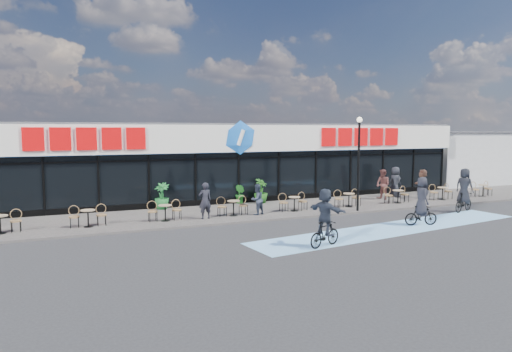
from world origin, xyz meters
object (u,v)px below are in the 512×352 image
(potted_plant_left, at_px, (162,196))
(potted_plant_mid, at_px, (261,191))
(lamp_post, at_px, (359,155))
(potted_plant_right, at_px, (240,194))
(cyclist_b, at_px, (464,194))
(patron_right, at_px, (257,200))
(bistro_set_0, at_px, (0,222))
(patron_left, at_px, (205,201))
(pedestrian_b, at_px, (395,182))
(cyclist_a, at_px, (421,204))
(pedestrian_c, at_px, (423,184))
(pedestrian_a, at_px, (383,184))

(potted_plant_left, height_order, potted_plant_mid, potted_plant_mid)
(potted_plant_mid, bearing_deg, lamp_post, -49.38)
(potted_plant_right, xyz_separation_m, cyclist_b, (9.90, -6.43, 0.31))
(potted_plant_left, bearing_deg, patron_right, -40.94)
(bistro_set_0, xyz_separation_m, patron_left, (8.41, -0.31, 0.40))
(lamp_post, distance_m, pedestrian_b, 6.22)
(potted_plant_left, xyz_separation_m, patron_left, (1.33, -3.45, 0.17))
(pedestrian_b, bearing_deg, potted_plant_mid, 77.77)
(pedestrian_b, xyz_separation_m, cyclist_b, (0.15, -5.14, -0.08))
(patron_left, bearing_deg, pedestrian_b, -175.63)
(lamp_post, distance_m, cyclist_b, 5.87)
(patron_left, bearing_deg, lamp_post, 167.71)
(patron_left, height_order, cyclist_a, cyclist_a)
(bistro_set_0, bearing_deg, cyclist_b, -8.60)
(potted_plant_mid, bearing_deg, patron_left, -142.42)
(potted_plant_right, bearing_deg, pedestrian_c, -12.28)
(potted_plant_left, relative_size, potted_plant_mid, 1.00)
(patron_right, xyz_separation_m, cyclist_a, (5.92, -4.69, 0.10))
(potted_plant_right, relative_size, pedestrian_a, 0.60)
(bistro_set_0, height_order, cyclist_b, cyclist_b)
(bistro_set_0, relative_size, cyclist_b, 0.68)
(lamp_post, xyz_separation_m, pedestrian_a, (3.60, 2.56, -1.96))
(potted_plant_right, relative_size, patron_right, 0.72)
(pedestrian_a, xyz_separation_m, cyclist_b, (1.55, -4.55, -0.05))
(potted_plant_mid, height_order, cyclist_a, cyclist_a)
(bistro_set_0, bearing_deg, potted_plant_mid, 13.13)
(pedestrian_a, bearing_deg, cyclist_a, -32.21)
(potted_plant_left, relative_size, cyclist_a, 0.63)
(patron_left, bearing_deg, potted_plant_mid, -147.85)
(lamp_post, relative_size, potted_plant_right, 4.39)
(potted_plant_left, distance_m, pedestrian_a, 12.90)
(patron_left, relative_size, pedestrian_a, 0.94)
(bistro_set_0, bearing_deg, lamp_post, -4.40)
(lamp_post, relative_size, potted_plant_mid, 3.46)
(potted_plant_mid, height_order, patron_left, patron_left)
(potted_plant_mid, xyz_separation_m, cyclist_b, (8.75, -6.18, 0.17))
(patron_left, xyz_separation_m, pedestrian_c, (13.99, 1.13, 0.03))
(lamp_post, xyz_separation_m, cyclist_a, (0.72, -3.74, -2.01))
(patron_right, relative_size, pedestrian_b, 0.80)
(patron_right, xyz_separation_m, pedestrian_a, (8.80, 1.61, 0.15))
(bistro_set_0, bearing_deg, patron_left, -2.08)
(potted_plant_left, height_order, cyclist_a, cyclist_a)
(lamp_post, relative_size, pedestrian_c, 2.71)
(potted_plant_right, relative_size, cyclist_a, 0.50)
(potted_plant_right, relative_size, pedestrian_c, 0.62)
(potted_plant_left, xyz_separation_m, patron_right, (3.96, -3.44, 0.06))
(patron_right, bearing_deg, lamp_post, 146.62)
(lamp_post, xyz_separation_m, cyclist_b, (5.15, -1.98, -2.01))
(potted_plant_left, xyz_separation_m, pedestrian_b, (14.16, -1.23, 0.25))
(potted_plant_left, xyz_separation_m, pedestrian_c, (15.33, -2.32, 0.20))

